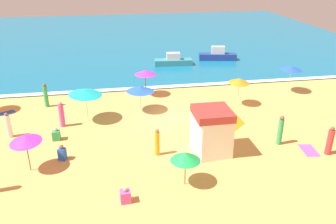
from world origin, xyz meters
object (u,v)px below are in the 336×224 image
Objects in this scene: beach_umbrella_4 at (85,92)px; beach_umbrella_7 at (291,68)px; beachgoer_10 at (46,96)px; small_boat_1 at (173,61)px; beach_umbrella_1 at (25,139)px; beachgoer_9 at (330,141)px; beachgoer_0 at (56,135)px; beach_umbrella_8 at (140,89)px; beach_umbrella_0 at (145,72)px; small_boat_0 at (218,55)px; beachgoer_4 at (280,130)px; beachgoer_11 at (157,142)px; beachgoer_5 at (8,126)px; beachgoer_12 at (62,153)px; beachgoer_8 at (62,115)px; beach_umbrella_6 at (185,156)px; beachgoer_1 at (125,196)px; beach_tent at (226,114)px; beach_umbrella_5 at (239,81)px; lifeguard_cabana at (211,131)px.

beach_umbrella_7 is at bearing 9.87° from beach_umbrella_4.
small_boat_1 is (11.60, 9.24, -0.37)m from beachgoer_10.
beach_umbrella_1 is 1.27× the size of beachgoer_9.
beach_umbrella_4 reaches higher than beachgoer_0.
beach_umbrella_4 is 1.61× the size of beachgoer_10.
beach_umbrella_8 is 1.13× the size of beachgoer_10.
beach_umbrella_0 is 6.17m from beach_umbrella_4.
beachgoer_10 is 19.76m from small_boat_0.
beachgoer_11 is (-7.53, 0.00, -0.11)m from beachgoer_4.
beachgoer_12 is (3.59, -3.42, -0.36)m from beachgoer_5.
beachgoer_8 is at bearing -160.05° from beach_umbrella_4.
beachgoer_10 is at bearing 135.62° from beach_umbrella_4.
beach_umbrella_4 reaches higher than beachgoer_4.
beach_umbrella_6 is at bearing -34.91° from beachgoer_5.
small_boat_1 is (3.85, 8.21, -1.48)m from beach_umbrella_0.
beach_umbrella_0 is 0.52× the size of small_boat_0.
beachgoer_1 is 0.42× the size of beachgoer_4.
small_boat_1 is at bearing 93.64° from beach_tent.
beach_umbrella_0 reaches higher than beachgoer_5.
beach_tent is 1.50× the size of beachgoer_5.
beachgoer_12 is (-3.29, 4.36, 0.10)m from beachgoer_1.
beach_umbrella_5 is at bearing 6.64° from beachgoer_8.
beachgoer_10 is at bearing 92.42° from beach_umbrella_1.
beach_umbrella_0 reaches higher than beach_umbrella_1.
beach_umbrella_7 reaches higher than beachgoer_10.
beachgoer_9 is (15.79, -4.47, 0.47)m from beachgoer_0.
beach_umbrella_7 is at bearing 20.63° from beach_umbrella_5.
beach_umbrella_8 is (-7.49, 0.11, -0.21)m from beach_umbrella_5.
beachgoer_4 is at bearing -53.41° from beach_umbrella_0.
beachgoer_9 is (18.76, -5.41, 0.05)m from beachgoer_5.
lifeguard_cabana reaches higher than beach_umbrella_6.
beachgoer_4 is 1.14× the size of beachgoer_5.
beachgoer_9 reaches higher than beachgoer_0.
beach_umbrella_1 is 25.42m from small_boat_0.
beach_umbrella_5 is at bearing -75.73° from small_boat_1.
beachgoer_1 is at bearing -67.05° from beachgoer_8.
beach_umbrella_7 reaches higher than beach_umbrella_8.
small_boat_0 is at bearing 12.18° from small_boat_1.
beachgoer_10 is 11.26m from beachgoer_11.
beachgoer_8 is at bearing -137.31° from small_boat_0.
beach_umbrella_5 is 6.42m from beachgoer_4.
beach_umbrella_1 is at bearing -155.76° from beach_umbrella_7.
beach_umbrella_1 reaches higher than small_boat_1.
beachgoer_4 is 16.92m from beachgoer_5.
beach_umbrella_8 is at bearing -111.99° from small_boat_1.
lifeguard_cabana reaches higher than beachgoer_1.
beachgoer_1 is 0.47× the size of beachgoer_5.
beach_umbrella_5 reaches higher than small_boat_1.
small_boat_1 is at bearing 38.52° from beachgoer_10.
beach_umbrella_6 is (7.91, -2.67, -0.25)m from beach_umbrella_1.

